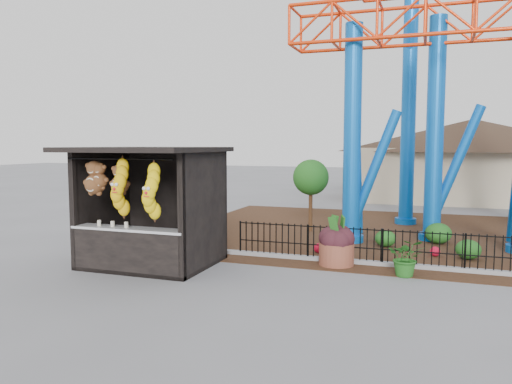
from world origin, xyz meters
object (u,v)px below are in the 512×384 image
(prize_booth, at_px, (146,208))
(terracotta_planter, at_px, (336,254))
(potted_plant, at_px, (406,257))
(roller_coaster, at_px, (473,47))

(prize_booth, height_order, terracotta_planter, prize_booth)
(potted_plant, bearing_deg, roller_coaster, 72.11)
(terracotta_planter, relative_size, potted_plant, 0.98)
(roller_coaster, xyz_separation_m, potted_plant, (-1.67, -6.08, -5.97))
(roller_coaster, bearing_deg, prize_booth, -137.96)
(roller_coaster, bearing_deg, potted_plant, -105.39)
(terracotta_planter, distance_m, potted_plant, 1.89)
(terracotta_planter, height_order, potted_plant, potted_plant)
(prize_booth, relative_size, terracotta_planter, 3.79)
(roller_coaster, bearing_deg, terracotta_planter, -122.14)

